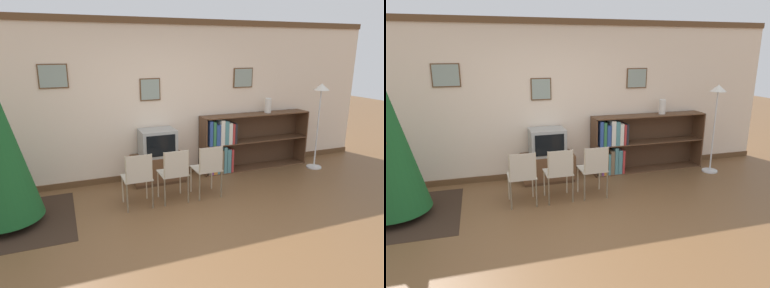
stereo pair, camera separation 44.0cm
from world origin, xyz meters
TOP-DOWN VIEW (x-y plane):
  - ground_plane at (0.00, 0.00)m, footprint 24.00×24.00m
  - wall_back at (-0.00, 2.33)m, footprint 8.66×0.11m
  - area_rug at (-2.31, 1.29)m, footprint 1.67×1.53m
  - tv_console at (-0.06, 2.04)m, footprint 0.89×0.45m
  - television at (-0.06, 2.04)m, footprint 0.59×0.44m
  - folding_chair_left at (-0.60, 1.15)m, footprint 0.40×0.40m
  - folding_chair_center at (-0.06, 1.15)m, footprint 0.40×0.40m
  - folding_chair_right at (0.49, 1.15)m, footprint 0.40×0.40m
  - bookshelf at (1.46, 2.10)m, footprint 2.16×0.36m
  - vase at (2.13, 2.11)m, footprint 0.12×0.12m
  - standing_lamp at (2.94, 1.65)m, footprint 0.28×0.28m

SIDE VIEW (x-z plane):
  - ground_plane at x=0.00m, z-range 0.00..0.00m
  - area_rug at x=-2.31m, z-range 0.00..0.01m
  - tv_console at x=-0.06m, z-range 0.00..0.47m
  - folding_chair_left at x=-0.60m, z-range 0.06..0.88m
  - folding_chair_center at x=-0.06m, z-range 0.06..0.88m
  - folding_chair_right at x=0.49m, z-range 0.06..0.88m
  - bookshelf at x=1.46m, z-range -0.02..1.03m
  - television at x=-0.06m, z-range 0.47..0.92m
  - vase at x=2.13m, z-range 1.05..1.33m
  - standing_lamp at x=2.94m, z-range 0.43..2.04m
  - wall_back at x=0.00m, z-range 0.00..2.70m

